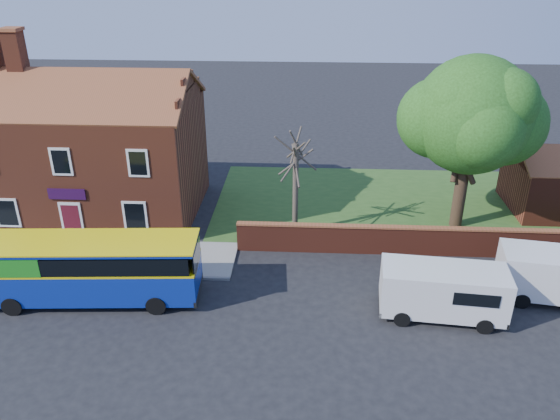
{
  "coord_description": "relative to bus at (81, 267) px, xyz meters",
  "views": [
    {
      "loc": [
        5.61,
        -18.06,
        14.47
      ],
      "look_at": [
        4.36,
        5.0,
        3.34
      ],
      "focal_mm": 35.0,
      "sensor_mm": 36.0,
      "label": 1
    }
  ],
  "objects": [
    {
      "name": "bus",
      "position": [
        0.0,
        0.0,
        0.0
      ],
      "size": [
        9.92,
        3.1,
        2.98
      ],
      "rotation": [
        0.0,
        0.0,
        0.06
      ],
      "color": "#0D2998",
      "rests_on": "ground"
    },
    {
      "name": "grass_strip",
      "position": [
        17.34,
        10.88,
        -1.68
      ],
      "size": [
        26.0,
        12.0,
        0.04
      ],
      "primitive_type": "cube",
      "color": "#426B28",
      "rests_on": "ground"
    },
    {
      "name": "kerb",
      "position": [
        -2.66,
        1.88,
        -1.63
      ],
      "size": [
        18.0,
        0.15,
        0.14
      ],
      "primitive_type": "cube",
      "color": "slate",
      "rests_on": "ground"
    },
    {
      "name": "large_tree",
      "position": [
        18.62,
        8.48,
        4.64
      ],
      "size": [
        7.93,
        6.27,
        9.67
      ],
      "color": "black",
      "rests_on": "ground"
    },
    {
      "name": "ground",
      "position": [
        4.34,
        -2.12,
        -1.7
      ],
      "size": [
        120.0,
        120.0,
        0.0
      ],
      "primitive_type": "plane",
      "color": "black",
      "rests_on": "ground"
    },
    {
      "name": "bare_tree",
      "position": [
        9.32,
        6.9,
        1.27
      ],
      "size": [
        2.16,
        2.58,
        5.77
      ],
      "color": "#4C4238",
      "rests_on": "ground"
    },
    {
      "name": "van_near",
      "position": [
        15.87,
        -0.37,
        -0.4
      ],
      "size": [
        5.44,
        2.58,
        2.31
      ],
      "rotation": [
        0.0,
        0.0,
        -0.09
      ],
      "color": "silver",
      "rests_on": "ground"
    },
    {
      "name": "boundary_wall",
      "position": [
        17.34,
        4.88,
        -0.88
      ],
      "size": [
        22.0,
        0.38,
        1.6
      ],
      "color": "maroon",
      "rests_on": "ground"
    },
    {
      "name": "shop_building",
      "position": [
        -2.68,
        9.38,
        1.72
      ],
      "size": [
        12.3,
        8.13,
        10.5
      ],
      "color": "brown",
      "rests_on": "ground"
    },
    {
      "name": "pavement",
      "position": [
        -2.66,
        3.63,
        -1.64
      ],
      "size": [
        18.0,
        3.5,
        0.12
      ],
      "primitive_type": "cube",
      "color": "gray",
      "rests_on": "ground"
    }
  ]
}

